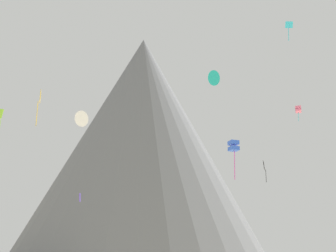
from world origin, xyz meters
The scene contains 10 objects.
rock_massif centered at (-8.63, 94.04, 32.26)m, with size 98.28×98.28×69.93m.
kite_black_mid centered at (17.06, 47.02, 18.18)m, with size 0.50×1.21×3.84m.
kite_indigo_low centered at (-14.46, 43.53, 12.33)m, with size 0.17×1.02×1.49m.
kite_cyan_high centered at (16.55, 24.07, 32.56)m, with size 1.05×0.48×2.92m.
kite_blue_mid centered at (8.54, 25.70, 16.29)m, with size 1.44×1.44×5.03m.
kite_white_mid centered at (-11.19, 25.93, 20.09)m, with size 1.89×1.97×2.16m.
kite_teal_high centered at (6.57, 28.52, 27.00)m, with size 2.30×2.00×2.19m.
kite_gold_mid centered at (-15.70, 22.49, 21.48)m, with size 0.46×1.06×4.60m.
kite_lime_mid centered at (-25.55, 34.75, 23.09)m, with size 0.87×0.51×5.52m.
kite_rainbow_high centered at (27.13, 56.55, 32.39)m, with size 1.47×1.51×3.27m.
Camera 1 is at (0.54, -26.16, 2.50)m, focal length 45.10 mm.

